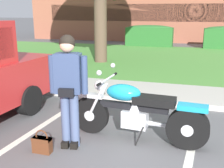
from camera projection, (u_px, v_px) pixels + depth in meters
ground_plane at (139, 167)px, 3.66m from camera, size 140.00×140.00×0.00m
curb_strip at (162, 102)px, 6.07m from camera, size 60.00×0.20×0.12m
concrete_walk at (166, 92)px, 6.86m from camera, size 60.00×1.50×0.08m
grass_lawn at (178, 60)px, 11.43m from camera, size 60.00×8.36×0.06m
stall_stripe_0 at (19, 141)px, 4.39m from camera, size 0.44×4.40×0.01m
stall_stripe_1 at (188, 166)px, 3.67m from camera, size 0.44×4.40×0.01m
motorcycle at (142, 112)px, 4.29m from camera, size 2.24×0.82×1.18m
rider_person at (69, 84)px, 3.99m from camera, size 0.57×0.34×1.70m
handbag at (42, 144)px, 3.99m from camera, size 0.28×0.13×0.36m
hedge_left at (149, 35)px, 15.75m from camera, size 2.66×0.90×1.24m
brick_building at (180, 13)px, 21.00m from camera, size 20.89×8.44×3.67m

